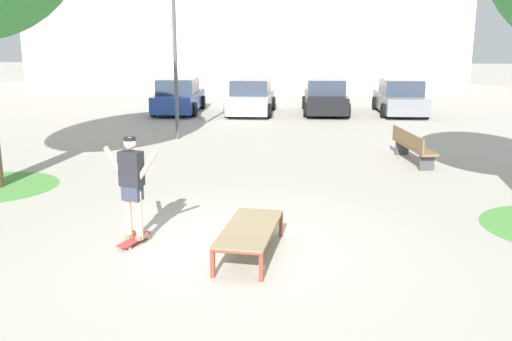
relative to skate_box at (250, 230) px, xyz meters
The scene contains 11 objects.
ground_plane 0.54m from the skate_box, 128.79° to the left, with size 120.00×120.00×0.00m, color #B2AA9E.
building_facade 34.44m from the skate_box, 94.93° to the left, with size 31.55×4.00×10.64m, color beige.
skate_box is the anchor object (origin of this frame).
skateboard 1.99m from the skate_box, 169.31° to the left, with size 0.43×0.82×0.09m.
skater 2.07m from the skate_box, 169.26° to the left, with size 0.98×0.39×1.69m.
car_blue 16.88m from the skate_box, 104.86° to the left, with size 1.98×4.23×1.50m.
car_white 16.17m from the skate_box, 94.03° to the left, with size 2.02×4.25×1.50m.
car_black 16.59m from the skate_box, 82.87° to the left, with size 1.93×4.21×1.50m.
car_grey 17.27m from the skate_box, 72.28° to the left, with size 1.93×4.20×1.50m.
park_bench 7.88m from the skate_box, 60.69° to the left, with size 0.76×2.44×0.83m.
light_post 10.97m from the skate_box, 107.41° to the left, with size 0.36×0.36×5.83m.
Camera 1 is at (0.83, -8.57, 3.37)m, focal length 39.85 mm.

